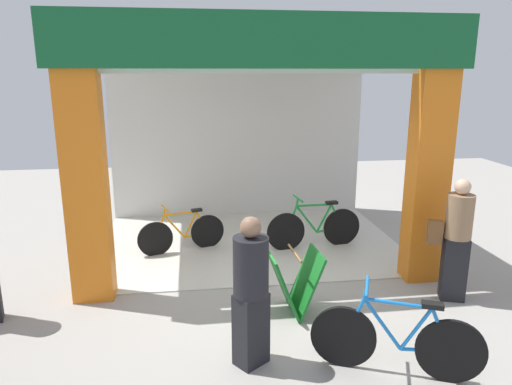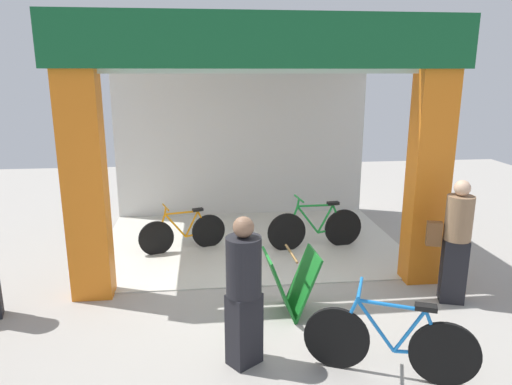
{
  "view_description": "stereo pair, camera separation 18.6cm",
  "coord_description": "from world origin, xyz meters",
  "views": [
    {
      "loc": [
        -0.96,
        -6.1,
        2.96
      ],
      "look_at": [
        0.0,
        0.9,
        1.15
      ],
      "focal_mm": 33.29,
      "sensor_mm": 36.0,
      "label": 1
    },
    {
      "loc": [
        -0.77,
        -6.13,
        2.96
      ],
      "look_at": [
        0.0,
        0.9,
        1.15
      ],
      "focal_mm": 33.29,
      "sensor_mm": 36.0,
      "label": 2
    }
  ],
  "objects": [
    {
      "name": "bicycle_parked_0",
      "position": [
        0.99,
        -2.14,
        0.37
      ],
      "size": [
        1.58,
        0.69,
        0.93
      ],
      "color": "black",
      "rests_on": "ground"
    },
    {
      "name": "bicycle_inside_1",
      "position": [
        -1.17,
        1.52,
        0.33
      ],
      "size": [
        1.43,
        0.52,
        0.82
      ],
      "color": "black",
      "rests_on": "ground"
    },
    {
      "name": "pedestrian_2",
      "position": [
        -0.42,
        -1.76,
        0.83
      ],
      "size": [
        0.5,
        0.5,
        1.6
      ],
      "color": "black",
      "rests_on": "ground"
    },
    {
      "name": "shop_facade",
      "position": [
        0.0,
        1.79,
        1.96
      ],
      "size": [
        5.34,
        3.93,
        3.66
      ],
      "color": "beige",
      "rests_on": "ground"
    },
    {
      "name": "pedestrian_1",
      "position": [
        2.41,
        -0.68,
        0.85
      ],
      "size": [
        0.59,
        0.43,
        1.65
      ],
      "color": "black",
      "rests_on": "ground"
    },
    {
      "name": "bicycle_inside_0",
      "position": [
        1.08,
        1.4,
        0.37
      ],
      "size": [
        1.67,
        0.46,
        0.92
      ],
      "color": "black",
      "rests_on": "ground"
    },
    {
      "name": "sandwich_board_sign",
      "position": [
        0.25,
        -0.77,
        0.41
      ],
      "size": [
        0.67,
        0.62,
        0.82
      ],
      "color": "#197226",
      "rests_on": "ground"
    },
    {
      "name": "ground_plane",
      "position": [
        0.0,
        0.0,
        0.0
      ],
      "size": [
        18.28,
        18.28,
        0.0
      ],
      "primitive_type": "plane",
      "color": "#9E9991",
      "rests_on": "ground"
    }
  ]
}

